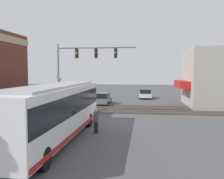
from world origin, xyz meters
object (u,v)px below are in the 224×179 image
Objects in this scene: parked_car_white at (145,94)px; pedestrian_at_crossing at (68,107)px; parked_car_grey at (102,99)px; pedestrian_near_bus at (96,121)px; crossing_signal at (60,91)px; city_bus at (55,110)px.

parked_car_white is 18.15m from pedestrian_at_crossing.
parked_car_grey is 2.87× the size of pedestrian_near_bus.
crossing_signal is at bearing 162.96° from parked_car_grey.
crossing_signal is at bearing 153.49° from parked_car_white.
city_bus is 24.99m from parked_car_white.
pedestrian_at_crossing is at bearing 170.13° from parked_car_grey.
pedestrian_at_crossing is (-9.18, 1.60, 0.23)m from parked_car_grey.
city_bus is at bearing 135.21° from pedestrian_near_bus.
city_bus reaches higher than parked_car_grey.
crossing_signal is at bearing 54.57° from pedestrian_at_crossing.
city_bus is 2.64× the size of parked_car_grey.
pedestrian_at_crossing is at bearing 33.37° from pedestrian_near_bus.
pedestrian_near_bus is at bearing -44.79° from city_bus.
pedestrian_near_bus is 6.65m from pedestrian_at_crossing.
pedestrian_at_crossing is at bearing -125.43° from crossing_signal.
pedestrian_at_crossing is at bearing 157.32° from parked_car_white.
crossing_signal is 2.15× the size of pedestrian_at_crossing.
parked_car_white is 22.55m from pedestrian_near_bus.
city_bus is 3.26× the size of crossing_signal.
parked_car_white is (24.38, -5.40, -1.17)m from city_bus.
city_bus is at bearing -168.18° from pedestrian_at_crossing.
city_bus is 7.01× the size of pedestrian_at_crossing.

